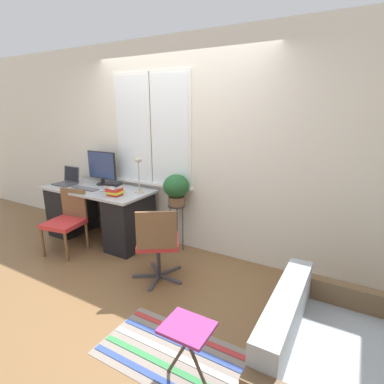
% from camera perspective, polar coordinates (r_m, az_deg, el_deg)
% --- Properties ---
extents(ground_plane, '(14.00, 14.00, 0.00)m').
position_cam_1_polar(ground_plane, '(3.74, -8.91, -14.09)').
color(ground_plane, brown).
extents(wall_back_with_window, '(9.00, 0.12, 2.70)m').
position_cam_1_polar(wall_back_with_window, '(3.94, -2.64, 8.53)').
color(wall_back_with_window, white).
rests_on(wall_back_with_window, ground_plane).
extents(desk, '(1.62, 0.72, 0.76)m').
position_cam_1_polar(desk, '(4.51, -17.22, -3.77)').
color(desk, '#B2B7BC').
rests_on(desk, ground_plane).
extents(laptop, '(0.32, 0.27, 0.25)m').
position_cam_1_polar(laptop, '(4.81, -22.63, 2.06)').
color(laptop, '#4C4C51').
rests_on(laptop, desk).
extents(monitor, '(0.52, 0.19, 0.49)m').
position_cam_1_polar(monitor, '(4.57, -16.80, 4.53)').
color(monitor, black).
rests_on(monitor, desk).
extents(keyboard, '(0.43, 0.11, 0.02)m').
position_cam_1_polar(keyboard, '(4.42, -19.73, 0.64)').
color(keyboard, slate).
rests_on(keyboard, desk).
extents(mouse, '(0.04, 0.06, 0.03)m').
position_cam_1_polar(mouse, '(4.20, -16.81, 0.24)').
color(mouse, silver).
rests_on(mouse, desk).
extents(desk_lamp, '(0.14, 0.14, 0.47)m').
position_cam_1_polar(desk_lamp, '(4.00, -10.15, 4.26)').
color(desk_lamp, '#BCB299').
rests_on(desk_lamp, desk).
extents(book_stack, '(0.22, 0.19, 0.17)m').
position_cam_1_polar(book_stack, '(3.96, -14.62, 0.56)').
color(book_stack, red).
rests_on(book_stack, desk).
extents(desk_chair_wooden, '(0.50, 0.50, 0.81)m').
position_cam_1_polar(desk_chair_wooden, '(4.26, -22.75, -4.84)').
color(desk_chair_wooden, brown).
rests_on(desk_chair_wooden, ground_plane).
extents(office_chair_swivel, '(0.61, 0.62, 0.86)m').
position_cam_1_polar(office_chair_swivel, '(3.27, -6.55, -9.47)').
color(office_chair_swivel, '#47474C').
rests_on(office_chair_swivel, ground_plane).
extents(couch_loveseat, '(0.70, 1.19, 0.73)m').
position_cam_1_polar(couch_loveseat, '(2.31, 23.14, -28.70)').
color(couch_loveseat, '#9EA8B2').
rests_on(couch_loveseat, ground_plane).
extents(plant_stand, '(0.22, 0.22, 0.63)m').
position_cam_1_polar(plant_stand, '(3.95, -2.96, -3.76)').
color(plant_stand, '#333338').
rests_on(plant_stand, ground_plane).
extents(potted_plant, '(0.34, 0.34, 0.41)m').
position_cam_1_polar(potted_plant, '(3.85, -3.03, 0.77)').
color(potted_plant, brown).
rests_on(potted_plant, plant_stand).
extents(floor_rug_striped, '(1.31, 0.65, 0.01)m').
position_cam_1_polar(floor_rug_striped, '(2.61, -2.17, -29.03)').
color(floor_rug_striped, gray).
rests_on(floor_rug_striped, ground_plane).
extents(folding_stool, '(0.34, 0.28, 0.46)m').
position_cam_1_polar(folding_stool, '(2.20, -0.89, -25.34)').
color(folding_stool, '#93337A').
rests_on(folding_stool, ground_plane).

